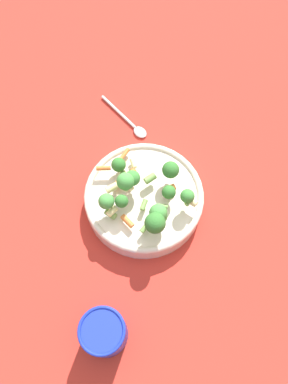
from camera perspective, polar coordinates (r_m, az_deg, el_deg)
The scene contains 5 objects.
ground_plane at distance 0.82m, azimuth -0.00°, elevation -1.67°, with size 3.00×3.00×0.00m, color #B72D23.
bowl at distance 0.80m, azimuth -0.00°, elevation -0.94°, with size 0.25×0.25×0.05m.
pasta_salad at distance 0.74m, azimuth 0.23°, elevation -0.57°, with size 0.21×0.18×0.07m.
cup at distance 0.71m, azimuth -6.09°, elevation -20.53°, with size 0.08×0.08×0.10m.
spoon at distance 0.92m, azimuth -1.93°, elevation 10.32°, with size 0.16×0.06×0.01m.
Camera 1 is at (-0.29, 0.13, 0.76)m, focal length 35.00 mm.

